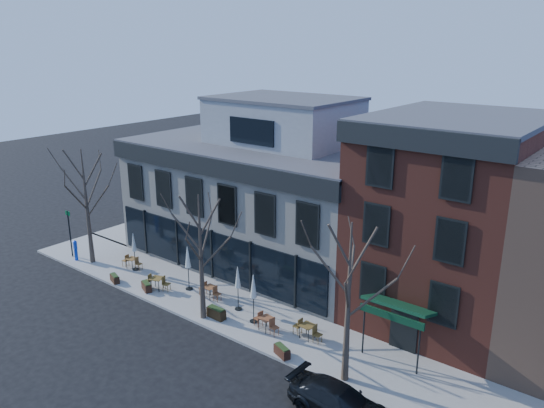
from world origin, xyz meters
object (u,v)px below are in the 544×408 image
Objects in this scene: parked_sedan at (339,402)px; cafe_set_0 at (132,262)px; umbrella_0 at (134,244)px; call_box at (76,249)px.

parked_sedan is 2.74× the size of cafe_set_0.
cafe_set_0 is at bearing 172.71° from umbrella_0.
parked_sedan is 22.75m from call_box.
parked_sedan reaches higher than cafe_set_0.
call_box is 0.58× the size of umbrella_0.
umbrella_0 reaches higher than parked_sedan.
call_box is 4.44m from cafe_set_0.
parked_sedan is 1.75× the size of umbrella_0.
cafe_set_0 is 0.64× the size of umbrella_0.
cafe_set_0 is at bearing 79.70° from parked_sedan.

